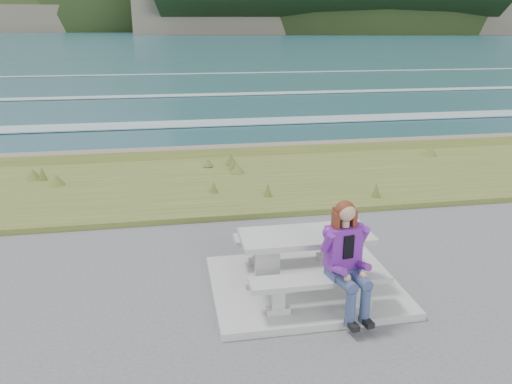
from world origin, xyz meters
TOP-DOWN VIEW (x-y plane):
  - concrete_slab at (0.00, 0.00)m, footprint 2.60×2.10m
  - picnic_table at (0.00, 0.00)m, footprint 1.80×0.75m
  - bench_landward at (0.00, -0.70)m, footprint 1.80×0.35m
  - bench_seaward at (0.00, 0.70)m, footprint 1.80×0.35m
  - grass_verge at (0.00, 5.00)m, footprint 160.00×4.50m
  - shore_drop at (0.00, 7.90)m, footprint 160.00×0.80m
  - ocean at (0.00, 25.09)m, footprint 1600.00×1600.00m
  - headland_range at (190.37, 398.36)m, footprint 729.83×363.95m
  - seated_woman at (0.31, -0.84)m, footprint 0.52×0.78m

SIDE VIEW (x-z plane):
  - ocean at x=0.00m, z-range -1.79..-1.70m
  - grass_verge at x=0.00m, z-range -0.11..0.11m
  - shore_drop at x=0.00m, z-range -1.10..1.10m
  - concrete_slab at x=0.00m, z-range 0.00..0.10m
  - bench_landward at x=0.00m, z-range 0.22..0.67m
  - bench_seaward at x=0.00m, z-range 0.22..0.67m
  - seated_woman at x=0.31m, z-range -0.09..1.36m
  - picnic_table at x=0.00m, z-range 0.31..1.06m
  - headland_range at x=190.37m, z-range -86.68..106.51m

